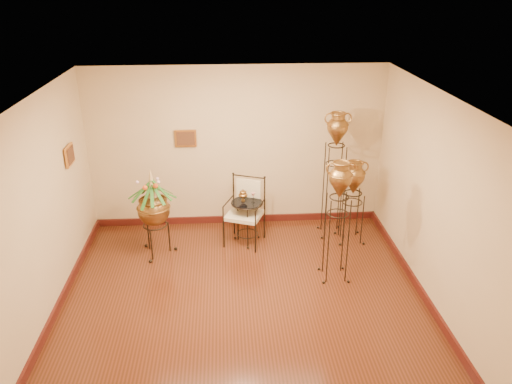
{
  "coord_description": "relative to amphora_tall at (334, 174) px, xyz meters",
  "views": [
    {
      "loc": [
        -0.21,
        -5.57,
        4.13
      ],
      "look_at": [
        0.25,
        1.3,
        1.1
      ],
      "focal_mm": 35.0,
      "sensor_mm": 36.0,
      "label": 1
    }
  ],
  "objects": [
    {
      "name": "amphora_tall",
      "position": [
        0.0,
        0.0,
        0.0
      ],
      "size": [
        0.44,
        0.44,
        2.16
      ],
      "rotation": [
        0.0,
        0.0,
        -0.04
      ],
      "color": "black",
      "rests_on": "ground"
    },
    {
      "name": "side_table",
      "position": [
        -1.45,
        -0.2,
        -0.72
      ],
      "size": [
        0.58,
        0.58,
        0.93
      ],
      "rotation": [
        0.0,
        0.0,
        0.17
      ],
      "color": "black",
      "rests_on": "ground"
    },
    {
      "name": "planter_urn",
      "position": [
        -2.91,
        -0.47,
        -0.28
      ],
      "size": [
        0.93,
        0.93,
        1.48
      ],
      "rotation": [
        0.0,
        0.0,
        -0.19
      ],
      "color": "black",
      "rests_on": "ground"
    },
    {
      "name": "ground",
      "position": [
        -1.59,
        -1.94,
        -1.1
      ],
      "size": [
        5.0,
        5.0,
        0.0
      ],
      "primitive_type": "plane",
      "color": "#562414",
      "rests_on": "ground"
    },
    {
      "name": "room_shell",
      "position": [
        -1.59,
        -1.94,
        0.63
      ],
      "size": [
        5.02,
        5.02,
        2.81
      ],
      "color": "#D5B889",
      "rests_on": "ground"
    },
    {
      "name": "armchair",
      "position": [
        -1.5,
        -0.23,
        -0.54
      ],
      "size": [
        0.79,
        0.77,
        1.11
      ],
      "rotation": [
        0.0,
        0.0,
        -0.37
      ],
      "color": "black",
      "rests_on": "ground"
    },
    {
      "name": "amphora_mid",
      "position": [
        -0.23,
        -1.33,
        -0.18
      ],
      "size": [
        0.5,
        0.5,
        1.83
      ],
      "rotation": [
        0.0,
        0.0,
        0.25
      ],
      "color": "black",
      "rests_on": "ground"
    },
    {
      "name": "amphora_short",
      "position": [
        0.27,
        -0.23,
        -0.39
      ],
      "size": [
        0.46,
        0.46,
        1.42
      ],
      "rotation": [
        0.0,
        0.0,
        0.06
      ],
      "color": "black",
      "rests_on": "ground"
    }
  ]
}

